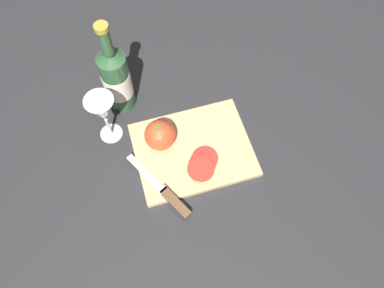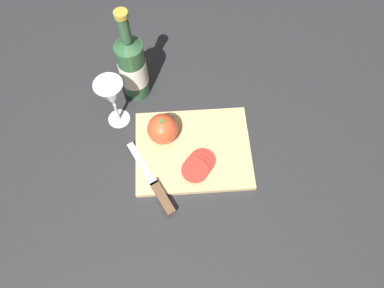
% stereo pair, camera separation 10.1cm
% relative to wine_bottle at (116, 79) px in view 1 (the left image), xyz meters
% --- Properties ---
extents(ground_plane, '(3.00, 3.00, 0.00)m').
position_rel_wine_bottle_xyz_m(ground_plane, '(0.16, -0.19, -0.11)').
color(ground_plane, '#28282B').
extents(cutting_board, '(0.32, 0.25, 0.02)m').
position_rel_wine_bottle_xyz_m(cutting_board, '(0.15, -0.22, -0.11)').
color(cutting_board, tan).
rests_on(cutting_board, ground_plane).
extents(wine_bottle, '(0.08, 0.08, 0.31)m').
position_rel_wine_bottle_xyz_m(wine_bottle, '(0.00, 0.00, 0.00)').
color(wine_bottle, '#2D5633').
rests_on(wine_bottle, ground_plane).
extents(wine_glass, '(0.08, 0.08, 0.17)m').
position_rel_wine_bottle_xyz_m(wine_glass, '(-0.05, -0.10, 0.01)').
color(wine_glass, silver).
rests_on(wine_glass, ground_plane).
extents(whole_tomato, '(0.09, 0.09, 0.09)m').
position_rel_wine_bottle_xyz_m(whole_tomato, '(0.08, -0.17, -0.05)').
color(whole_tomato, '#DB4C28').
rests_on(whole_tomato, cutting_board).
extents(knife, '(0.13, 0.22, 0.01)m').
position_rel_wine_bottle_xyz_m(knife, '(0.06, -0.34, -0.09)').
color(knife, silver).
rests_on(knife, cutting_board).
extents(tomato_slice_stack_near, '(0.10, 0.11, 0.02)m').
position_rel_wine_bottle_xyz_m(tomato_slice_stack_near, '(0.17, -0.27, -0.09)').
color(tomato_slice_stack_near, red).
rests_on(tomato_slice_stack_near, cutting_board).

